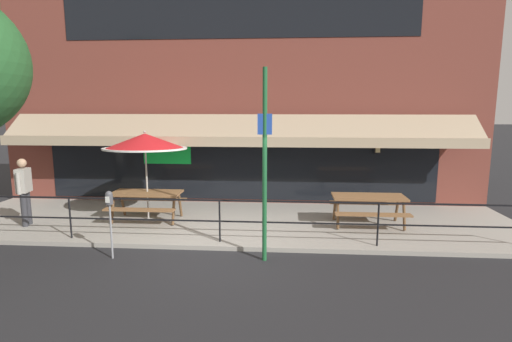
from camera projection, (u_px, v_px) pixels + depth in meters
ground_plane at (218, 251)px, 8.65m from camera, size 120.00×120.00×0.00m
patio_deck at (230, 222)px, 10.61m from camera, size 15.00×4.00×0.10m
restaurant_building at (239, 73)px, 12.14m from camera, size 15.00×1.60×8.21m
patio_railing at (220, 211)px, 8.82m from camera, size 13.84×0.04×0.97m
picnic_table_left at (147, 198)px, 10.50m from camera, size 1.80×1.42×0.76m
picnic_table_centre at (369, 202)px, 10.06m from camera, size 1.80×1.42×0.76m
patio_umbrella_left at (145, 142)px, 10.32m from camera, size 2.14×2.14×2.38m
pedestrian_walking at (24, 188)px, 10.01m from camera, size 0.30×0.61×1.71m
parking_meter_near at (109, 204)px, 8.03m from camera, size 0.15×0.16×1.42m
street_sign_pole at (265, 164)px, 7.81m from camera, size 0.28×0.09×3.83m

